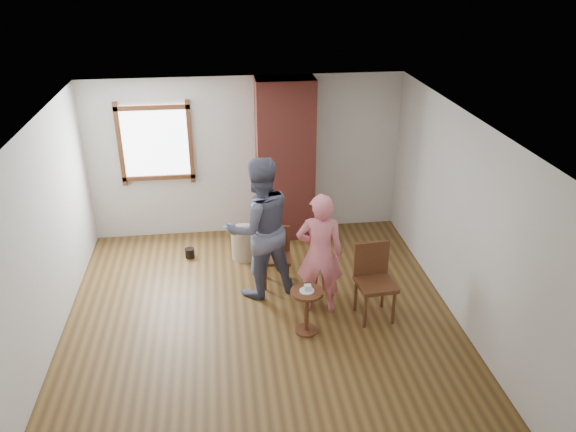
% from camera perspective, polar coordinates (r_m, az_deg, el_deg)
% --- Properties ---
extents(ground, '(5.50, 5.50, 0.00)m').
position_cam_1_polar(ground, '(7.26, -2.59, -11.15)').
color(ground, brown).
rests_on(ground, ground).
extents(room_shell, '(5.04, 5.52, 2.62)m').
position_cam_1_polar(room_shell, '(6.90, -3.79, 4.02)').
color(room_shell, silver).
rests_on(room_shell, ground).
extents(brick_chimney, '(0.90, 0.50, 2.60)m').
position_cam_1_polar(brick_chimney, '(8.90, -0.29, 5.64)').
color(brick_chimney, '#AC473D').
rests_on(brick_chimney, ground).
extents(stoneware_crock, '(0.41, 0.41, 0.50)m').
position_cam_1_polar(stoneware_crock, '(8.64, -4.50, -2.76)').
color(stoneware_crock, tan).
rests_on(stoneware_crock, ground).
extents(dark_pot, '(0.17, 0.17, 0.15)m').
position_cam_1_polar(dark_pot, '(8.83, -9.94, -3.71)').
color(dark_pot, black).
rests_on(dark_pot, ground).
extents(dining_chair_left, '(0.43, 0.43, 0.83)m').
position_cam_1_polar(dining_chair_left, '(7.91, -1.19, -3.74)').
color(dining_chair_left, '#5C2F1B').
rests_on(dining_chair_left, ground).
extents(dining_chair_right, '(0.50, 0.50, 0.99)m').
position_cam_1_polar(dining_chair_right, '(7.26, 8.70, -6.12)').
color(dining_chair_right, '#5C2F1B').
rests_on(dining_chair_right, ground).
extents(side_table, '(0.40, 0.40, 0.60)m').
position_cam_1_polar(side_table, '(6.94, 1.90, -8.97)').
color(side_table, '#5C2F1B').
rests_on(side_table, ground).
extents(cake_plate, '(0.18, 0.18, 0.01)m').
position_cam_1_polar(cake_plate, '(6.83, 1.93, -7.59)').
color(cake_plate, white).
rests_on(cake_plate, side_table).
extents(cake_slice, '(0.08, 0.07, 0.06)m').
position_cam_1_polar(cake_slice, '(6.81, 2.01, -7.34)').
color(cake_slice, white).
rests_on(cake_slice, cake_plate).
extents(man, '(1.14, 1.00, 1.98)m').
position_cam_1_polar(man, '(7.44, -2.94, -1.21)').
color(man, '#16193C').
rests_on(man, ground).
extents(person_pink, '(0.66, 0.49, 1.66)m').
position_cam_1_polar(person_pink, '(7.14, 3.24, -3.88)').
color(person_pink, pink).
rests_on(person_pink, ground).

